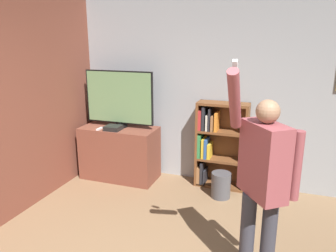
{
  "coord_description": "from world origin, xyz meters",
  "views": [
    {
      "loc": [
        0.94,
        -1.66,
        2.15
      ],
      "look_at": [
        -0.25,
        1.73,
        1.16
      ],
      "focal_mm": 35.0,
      "sensor_mm": 36.0,
      "label": 1
    }
  ],
  "objects_px": {
    "waste_bin": "(221,185)",
    "game_console": "(113,128)",
    "bookshelf": "(216,144)",
    "television": "(119,98)",
    "person": "(262,177)"
  },
  "relations": [
    {
      "from": "waste_bin",
      "to": "game_console",
      "type": "bearing_deg",
      "value": -179.75
    },
    {
      "from": "bookshelf",
      "to": "waste_bin",
      "type": "height_order",
      "value": "bookshelf"
    },
    {
      "from": "television",
      "to": "person",
      "type": "height_order",
      "value": "person"
    },
    {
      "from": "game_console",
      "to": "waste_bin",
      "type": "relative_size",
      "value": 0.65
    },
    {
      "from": "television",
      "to": "bookshelf",
      "type": "height_order",
      "value": "television"
    },
    {
      "from": "waste_bin",
      "to": "bookshelf",
      "type": "bearing_deg",
      "value": 113.02
    },
    {
      "from": "television",
      "to": "waste_bin",
      "type": "xyz_separation_m",
      "value": [
        1.61,
        -0.19,
        -1.08
      ]
    },
    {
      "from": "bookshelf",
      "to": "waste_bin",
      "type": "distance_m",
      "value": 0.6
    },
    {
      "from": "television",
      "to": "game_console",
      "type": "distance_m",
      "value": 0.45
    },
    {
      "from": "game_console",
      "to": "bookshelf",
      "type": "height_order",
      "value": "bookshelf"
    },
    {
      "from": "television",
      "to": "person",
      "type": "relative_size",
      "value": 0.55
    },
    {
      "from": "bookshelf",
      "to": "person",
      "type": "relative_size",
      "value": 0.63
    },
    {
      "from": "game_console",
      "to": "person",
      "type": "height_order",
      "value": "person"
    },
    {
      "from": "television",
      "to": "person",
      "type": "bearing_deg",
      "value": -37.33
    },
    {
      "from": "television",
      "to": "game_console",
      "type": "bearing_deg",
      "value": -94.12
    }
  ]
}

